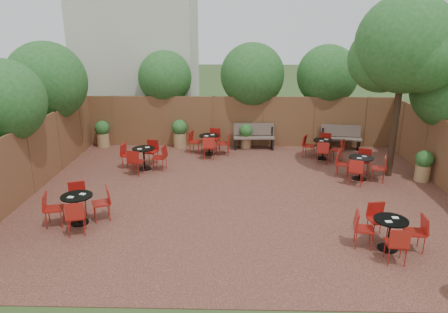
{
  "coord_description": "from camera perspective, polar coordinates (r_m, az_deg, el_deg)",
  "views": [
    {
      "loc": [
        -0.2,
        -10.91,
        4.69
      ],
      "look_at": [
        -0.5,
        0.5,
        1.0
      ],
      "focal_mm": 32.97,
      "sensor_mm": 36.0,
      "label": 1
    }
  ],
  "objects": [
    {
      "name": "ground",
      "position": [
        11.87,
        2.34,
        -5.36
      ],
      "size": [
        80.0,
        80.0,
        0.0
      ],
      "primitive_type": "plane",
      "color": "#354F23",
      "rests_on": "ground"
    },
    {
      "name": "courtyard_paving",
      "position": [
        11.87,
        2.34,
        -5.32
      ],
      "size": [
        12.0,
        10.0,
        0.02
      ],
      "primitive_type": "cube",
      "color": "#3B1E18",
      "rests_on": "ground"
    },
    {
      "name": "fence_back",
      "position": [
        16.33,
        2.15,
        4.85
      ],
      "size": [
        12.0,
        0.08,
        2.0
      ],
      "primitive_type": "cube",
      "color": "brown",
      "rests_on": "ground"
    },
    {
      "name": "fence_left",
      "position": [
        12.89,
        -25.33,
        -0.49
      ],
      "size": [
        0.08,
        10.0,
        2.0
      ],
      "primitive_type": "cube",
      "color": "brown",
      "rests_on": "ground"
    },
    {
      "name": "neighbour_building",
      "position": [
        19.4,
        -11.76,
        15.52
      ],
      "size": [
        5.0,
        4.0,
        8.0
      ],
      "primitive_type": "cube",
      "color": "beige",
      "rests_on": "ground"
    },
    {
      "name": "overhang_foliage",
      "position": [
        14.17,
        -2.67,
        9.98
      ],
      "size": [
        15.86,
        10.53,
        2.71
      ],
      "color": "#1E551B",
      "rests_on": "ground"
    },
    {
      "name": "courtyard_tree",
      "position": [
        13.56,
        23.74,
        13.4
      ],
      "size": [
        2.97,
        2.91,
        5.56
      ],
      "rotation": [
        0.0,
        0.0,
        0.35
      ],
      "color": "black",
      "rests_on": "courtyard_paving"
    },
    {
      "name": "park_bench_left",
      "position": [
        16.1,
        4.16,
        2.87
      ],
      "size": [
        1.6,
        0.58,
        0.98
      ],
      "rotation": [
        0.0,
        0.0,
        0.05
      ],
      "color": "brown",
      "rests_on": "courtyard_paving"
    },
    {
      "name": "park_bench_right",
      "position": [
        16.61,
        15.91,
        2.62
      ],
      "size": [
        1.56,
        0.68,
        0.94
      ],
      "rotation": [
        0.0,
        0.0,
        -0.13
      ],
      "color": "brown",
      "rests_on": "courtyard_paving"
    },
    {
      "name": "bistro_tables",
      "position": [
        12.61,
        2.8,
        -1.78
      ],
      "size": [
        9.28,
        8.22,
        0.85
      ],
      "color": "black",
      "rests_on": "courtyard_paving"
    },
    {
      "name": "planters",
      "position": [
        15.43,
        -1.23,
        2.47
      ],
      "size": [
        11.62,
        4.04,
        1.11
      ],
      "color": "#9E7C4F",
      "rests_on": "courtyard_paving"
    }
  ]
}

